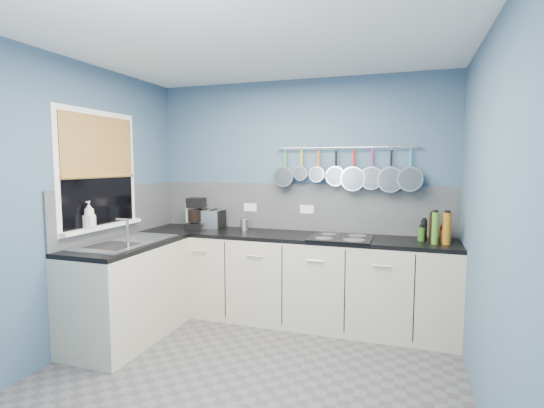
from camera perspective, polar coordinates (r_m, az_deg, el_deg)
The scene contains 44 objects.
floor at distance 3.39m, azimuth -3.51°, elevation -23.02°, with size 3.20×3.00×0.02m, color #47474C.
ceiling at distance 3.11m, azimuth -3.81°, elevation 22.38°, with size 3.20×3.00×0.02m, color white.
wall_back at distance 4.42m, azimuth 3.75°, elevation 0.89°, with size 3.20×0.02×2.50m, color #3B5672.
wall_front at distance 1.72m, azimuth -23.22°, elevation -7.04°, with size 3.20×0.02×2.50m, color #3B5672.
wall_left at distance 3.90m, azimuth -26.14°, elevation -0.31°, with size 0.02×3.00×2.50m, color #3B5672.
wall_right at distance 2.82m, azimuth 28.30°, elevation -2.45°, with size 0.02×3.00×2.50m, color #3B5672.
backsplash_back at distance 4.41m, azimuth 3.67°, elevation -0.43°, with size 3.20×0.02×0.50m, color slate.
backsplash_left at distance 4.34m, azimuth -20.31°, elevation -0.87°, with size 0.02×1.80×0.50m, color slate.
cabinet_run_back at distance 4.28m, azimuth 2.60°, elevation -10.45°, with size 3.20×0.60×0.86m, color #B7B09B.
worktop_back at distance 4.18m, azimuth 2.62°, elevation -4.51°, with size 3.20×0.60×0.04m, color black.
cabinet_run_left at distance 4.07m, azimuth -19.44°, elevation -11.59°, with size 0.60×1.20×0.86m, color #B7B09B.
worktop_left at distance 3.97m, azimuth -19.65°, elevation -5.37°, with size 0.60×1.20×0.04m, color black.
window_frame at distance 4.08m, azimuth -23.01°, elevation 4.28°, with size 0.01×1.00×1.10m, color white.
window_glass at distance 4.07m, azimuth -22.95°, elevation 4.28°, with size 0.01×0.90×1.00m, color black.
bamboo_blind at distance 4.07m, azimuth -22.99°, elevation 7.45°, with size 0.01×0.90×0.55m, color #9A6A3D.
window_sill at distance 4.10m, azimuth -22.47°, elevation -2.92°, with size 0.10×0.98×0.03m, color white.
sink_unit at distance 3.96m, azimuth -19.66°, elevation -5.03°, with size 0.50×0.95×0.01m, color silver.
mixer_tap at distance 3.71m, azimuth -19.49°, elevation -3.77°, with size 0.12×0.08×0.26m, color silver, non-canonical shape.
socket_left at distance 4.57m, azimuth -3.05°, elevation -0.46°, with size 0.15×0.01×0.09m, color white.
socket_right at distance 4.38m, azimuth 4.89°, elevation -0.75°, with size 0.15×0.01×0.09m, color white.
pot_rail at distance 4.25m, azimuth 10.17°, elevation 7.77°, with size 0.02×0.02×1.45m, color silver.
soap_bottle_a at distance 3.93m, azimuth -24.15°, elevation -1.36°, with size 0.09×0.09×0.24m, color white.
soap_bottle_b at distance 3.93m, azimuth -24.13°, elevation -1.85°, with size 0.08×0.08×0.17m, color white.
paper_towel at distance 4.69m, azimuth -11.27°, elevation -1.61°, with size 0.12×0.12×0.27m, color white.
coffee_maker at distance 4.61m, azimuth -10.62°, elevation -1.27°, with size 0.19×0.21×0.34m, color black, non-canonical shape.
toaster at distance 4.63m, azimuth -8.73°, elevation -2.06°, with size 0.31×0.18×0.20m, color silver.
canister at distance 4.38m, azimuth -3.88°, elevation -2.95°, with size 0.09×0.09×0.12m, color silver.
hob at distance 4.00m, azimuth 9.57°, elevation -4.64°, with size 0.59×0.52×0.01m, color black.
pan_0 at distance 4.38m, azimuth 1.82°, elevation 5.11°, with size 0.22×0.10×0.41m, color silver, non-canonical shape.
pan_1 at distance 4.33m, azimuth 4.14°, elevation 5.54°, with size 0.15×0.08×0.34m, color silver, non-canonical shape.
pan_2 at distance 4.29m, azimuth 6.49°, elevation 5.44°, with size 0.16×0.12×0.35m, color silver, non-canonical shape.
pan_3 at distance 4.25m, azimuth 8.89°, elevation 5.15°, with size 0.20×0.07×0.39m, color silver, non-canonical shape.
pan_4 at distance 4.23m, azimuth 11.32°, elevation 4.79°, with size 0.25×0.09×0.44m, color silver, non-canonical shape.
pan_5 at distance 4.21m, azimuth 13.78°, elevation 4.85°, with size 0.23×0.08×0.42m, color silver, non-canonical shape.
pan_6 at distance 4.20m, azimuth 16.25°, elevation 4.62°, with size 0.26×0.09×0.45m, color silver, non-canonical shape.
pan_7 at distance 4.19m, azimuth 18.74°, elevation 4.65°, with size 0.24×0.11×0.43m, color silver, non-canonical shape.
condiment_0 at distance 4.14m, azimuth 22.87°, elevation -3.80°, with size 0.07×0.07×0.14m, color #4C190C.
condiment_1 at distance 4.13m, azimuth 21.76°, elevation -2.96°, with size 0.07×0.07×0.25m, color brown.
condiment_2 at distance 4.12m, azimuth 20.43°, elevation -3.39°, with size 0.06×0.06×0.19m, color black.
condiment_3 at distance 4.04m, azimuth 22.89°, elevation -4.21°, with size 0.06×0.06×0.11m, color brown.
condiment_4 at distance 4.03m, azimuth 21.48°, elevation -3.06°, with size 0.06×0.06×0.27m, color black.
condiment_5 at distance 4.04m, azimuth 20.13°, elevation -3.97°, with size 0.07×0.07×0.13m, color #265919.
condiment_6 at distance 3.94m, azimuth 23.20°, elevation -3.17°, with size 0.07×0.07×0.28m, color #8C5914.
condiment_7 at distance 3.91m, azimuth 21.81°, elevation -3.16°, with size 0.06×0.06×0.29m, color #3F721E.
Camera 1 is at (1.13, -2.75, 1.61)m, focal length 26.99 mm.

